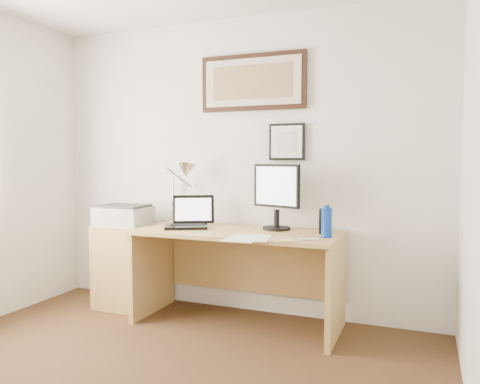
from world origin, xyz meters
The scene contains 17 objects.
wall_back centered at (0.00, 2.00, 1.25)m, with size 3.50×0.02×2.50m, color silver.
side_cabinet centered at (-0.92, 1.68, 0.36)m, with size 0.50×0.40×0.73m, color #AA8647.
water_bottle centered at (0.86, 1.57, 0.86)m, with size 0.08×0.08×0.21m, color #0C34A1.
bottle_cap centered at (0.86, 1.57, 0.97)m, with size 0.04×0.04×0.02m, color #0C34A1.
speaker centered at (0.82, 1.74, 0.84)m, with size 0.08×0.07×0.19m, color black.
paper_sheet_a centered at (0.33, 1.31, 0.75)m, with size 0.23×0.33×0.00m, color white.
paper_sheet_b centered at (0.40, 1.34, 0.75)m, with size 0.21×0.30×0.00m, color white.
sticky_pad centered at (0.64, 1.31, 0.76)m, with size 0.08×0.08×0.01m, color #FFE878.
marker_pen centered at (0.78, 1.40, 0.76)m, with size 0.02×0.02×0.14m, color white.
book centered at (-0.42, 1.61, 0.76)m, with size 0.19×0.26×0.02m, color tan.
desk centered at (0.15, 1.72, 0.51)m, with size 1.60×0.70×0.75m.
laptop centered at (-0.29, 1.65, 0.81)m, with size 0.41×0.43×0.26m.
lcd_monitor centered at (0.42, 1.78, 1.04)m, with size 0.41×0.22×0.52m.
printer centered at (-0.94, 1.66, 0.82)m, with size 0.44×0.34×0.18m.
desk_lamp centered at (-0.41, 1.81, 1.19)m, with size 0.29×0.27×0.53m.
picture_large centered at (0.15, 1.97, 1.95)m, with size 0.92×0.04×0.47m.
picture_small centered at (0.45, 1.97, 1.45)m, with size 0.30×0.03×0.30m.
Camera 1 is at (1.52, -1.74, 1.31)m, focal length 35.00 mm.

